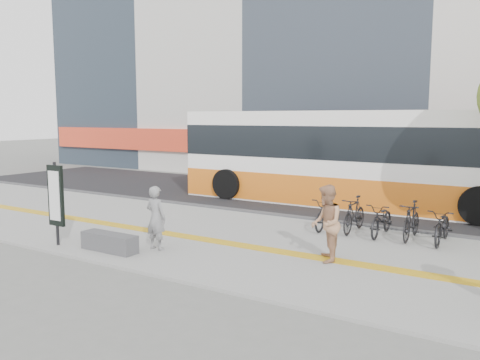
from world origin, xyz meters
The scene contains 11 objects.
ground centered at (0.00, 0.00, 0.00)m, with size 120.00×120.00×0.00m, color #62635E.
sidewalk centered at (0.00, 1.50, 0.04)m, with size 40.00×7.00×0.08m, color slate.
tactile_strip centered at (0.00, 1.00, 0.09)m, with size 40.00×0.45×0.01m, color gold.
street centered at (0.00, 9.00, 0.03)m, with size 40.00×8.00×0.06m, color black.
curb centered at (0.00, 5.00, 0.07)m, with size 40.00×0.25×0.14m, color #3E3E41.
bench centered at (-2.60, -1.20, 0.30)m, with size 1.60×0.45×0.45m, color #3E3E41.
signboard centered at (-4.20, -1.51, 1.37)m, with size 0.55×0.10×2.20m.
bus centered at (0.25, 8.50, 1.76)m, with size 13.55×3.21×3.61m.
bicycle_row centered at (2.79, 4.00, 0.57)m, with size 3.88×1.81×1.05m.
seated_woman centered at (-1.69, -0.47, 0.90)m, with size 0.60×0.39×1.64m, color black.
pedestrian_tan centered at (2.37, 0.84, 0.98)m, with size 0.88×0.68×1.81m, color tan.
Camera 1 is at (6.49, -9.64, 3.44)m, focal length 36.48 mm.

